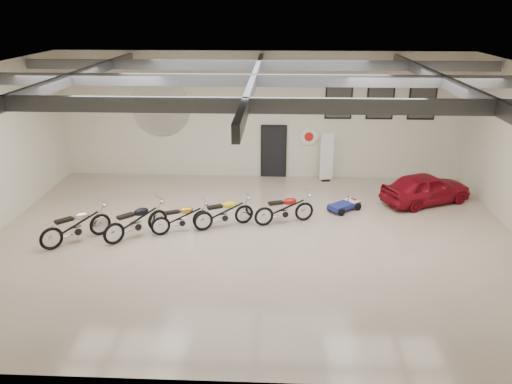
{
  "coord_description": "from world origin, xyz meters",
  "views": [
    {
      "loc": [
        0.66,
        -13.49,
        6.68
      ],
      "look_at": [
        0.0,
        1.2,
        1.1
      ],
      "focal_mm": 35.0,
      "sensor_mm": 36.0,
      "label": 1
    }
  ],
  "objects_px": {
    "motorcycle_gold": "(181,217)",
    "motorcycle_red": "(284,208)",
    "motorcycle_silver": "(76,225)",
    "go_kart": "(347,203)",
    "vintage_car": "(426,188)",
    "motorcycle_black": "(136,221)",
    "banner_stand": "(327,158)",
    "motorcycle_yellow": "(224,212)"
  },
  "relations": [
    {
      "from": "go_kart",
      "to": "vintage_car",
      "type": "bearing_deg",
      "value": -24.35
    },
    {
      "from": "motorcycle_black",
      "to": "vintage_car",
      "type": "xyz_separation_m",
      "value": [
        9.5,
        3.21,
        0.01
      ]
    },
    {
      "from": "motorcycle_black",
      "to": "go_kart",
      "type": "xyz_separation_m",
      "value": [
        6.64,
        2.45,
        -0.29
      ]
    },
    {
      "from": "banner_stand",
      "to": "go_kart",
      "type": "distance_m",
      "value": 3.1
    },
    {
      "from": "banner_stand",
      "to": "motorcycle_black",
      "type": "height_order",
      "value": "banner_stand"
    },
    {
      "from": "motorcycle_yellow",
      "to": "banner_stand",
      "type": "bearing_deg",
      "value": 25.75
    },
    {
      "from": "motorcycle_black",
      "to": "motorcycle_silver",
      "type": "bearing_deg",
      "value": 150.06
    },
    {
      "from": "banner_stand",
      "to": "motorcycle_red",
      "type": "distance_m",
      "value": 4.55
    },
    {
      "from": "motorcycle_silver",
      "to": "go_kart",
      "type": "relative_size",
      "value": 1.51
    },
    {
      "from": "motorcycle_gold",
      "to": "go_kart",
      "type": "distance_m",
      "value": 5.72
    },
    {
      "from": "banner_stand",
      "to": "motorcycle_black",
      "type": "xyz_separation_m",
      "value": [
        -6.18,
        -5.43,
        -0.42
      ]
    },
    {
      "from": "motorcycle_silver",
      "to": "go_kart",
      "type": "height_order",
      "value": "motorcycle_silver"
    },
    {
      "from": "banner_stand",
      "to": "motorcycle_silver",
      "type": "xyz_separation_m",
      "value": [
        -7.87,
        -5.84,
        -0.41
      ]
    },
    {
      "from": "motorcycle_black",
      "to": "motorcycle_red",
      "type": "xyz_separation_m",
      "value": [
        4.49,
        1.23,
        -0.03
      ]
    },
    {
      "from": "motorcycle_black",
      "to": "motorcycle_gold",
      "type": "bearing_deg",
      "value": -25.1
    },
    {
      "from": "go_kart",
      "to": "vintage_car",
      "type": "distance_m",
      "value": 2.97
    },
    {
      "from": "motorcycle_gold",
      "to": "vintage_car",
      "type": "relative_size",
      "value": 0.57
    },
    {
      "from": "vintage_car",
      "to": "motorcycle_black",
      "type": "bearing_deg",
      "value": 83.95
    },
    {
      "from": "motorcycle_silver",
      "to": "go_kart",
      "type": "distance_m",
      "value": 8.81
    },
    {
      "from": "motorcycle_black",
      "to": "vintage_car",
      "type": "bearing_deg",
      "value": -25.1
    },
    {
      "from": "motorcycle_red",
      "to": "motorcycle_gold",
      "type": "bearing_deg",
      "value": 174.32
    },
    {
      "from": "banner_stand",
      "to": "motorcycle_silver",
      "type": "relative_size",
      "value": 0.91
    },
    {
      "from": "motorcycle_gold",
      "to": "motorcycle_red",
      "type": "relative_size",
      "value": 0.95
    },
    {
      "from": "banner_stand",
      "to": "motorcycle_gold",
      "type": "xyz_separation_m",
      "value": [
        -4.89,
        -4.99,
        -0.48
      ]
    },
    {
      "from": "banner_stand",
      "to": "motorcycle_red",
      "type": "bearing_deg",
      "value": -122.89
    },
    {
      "from": "motorcycle_silver",
      "to": "vintage_car",
      "type": "xyz_separation_m",
      "value": [
        11.19,
        3.63,
        0.0
      ]
    },
    {
      "from": "vintage_car",
      "to": "banner_stand",
      "type": "bearing_deg",
      "value": 31.58
    },
    {
      "from": "motorcycle_gold",
      "to": "motorcycle_black",
      "type": "bearing_deg",
      "value": 173.33
    },
    {
      "from": "motorcycle_yellow",
      "to": "vintage_car",
      "type": "height_order",
      "value": "vintage_car"
    },
    {
      "from": "motorcycle_yellow",
      "to": "motorcycle_red",
      "type": "distance_m",
      "value": 1.95
    },
    {
      "from": "motorcycle_black",
      "to": "vintage_car",
      "type": "distance_m",
      "value": 10.03
    },
    {
      "from": "motorcycle_gold",
      "to": "motorcycle_yellow",
      "type": "distance_m",
      "value": 1.35
    },
    {
      "from": "motorcycle_red",
      "to": "go_kart",
      "type": "bearing_deg",
      "value": 9.74
    },
    {
      "from": "motorcycle_black",
      "to": "motorcycle_yellow",
      "type": "relative_size",
      "value": 1.07
    },
    {
      "from": "motorcycle_gold",
      "to": "motorcycle_red",
      "type": "height_order",
      "value": "motorcycle_red"
    },
    {
      "from": "motorcycle_gold",
      "to": "motorcycle_red",
      "type": "xyz_separation_m",
      "value": [
        3.19,
        0.79,
        0.03
      ]
    },
    {
      "from": "motorcycle_black",
      "to": "go_kart",
      "type": "height_order",
      "value": "motorcycle_black"
    },
    {
      "from": "go_kart",
      "to": "banner_stand",
      "type": "bearing_deg",
      "value": 59.47
    },
    {
      "from": "motorcycle_silver",
      "to": "motorcycle_red",
      "type": "bearing_deg",
      "value": -28.93
    },
    {
      "from": "motorcycle_silver",
      "to": "motorcycle_black",
      "type": "height_order",
      "value": "motorcycle_silver"
    },
    {
      "from": "banner_stand",
      "to": "motorcycle_silver",
      "type": "bearing_deg",
      "value": -154.28
    },
    {
      "from": "banner_stand",
      "to": "motorcycle_yellow",
      "type": "xyz_separation_m",
      "value": [
        -3.61,
        -4.57,
        -0.45
      ]
    }
  ]
}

